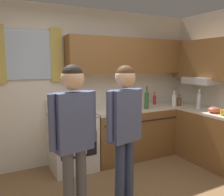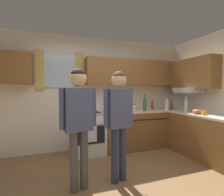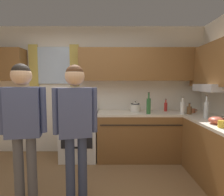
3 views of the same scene
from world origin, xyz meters
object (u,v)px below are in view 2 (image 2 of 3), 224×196
object	(u,v)px
bottle_wine_green	(145,105)
mixing_bowl	(198,112)
stovetop_kettle	(132,106)
bottle_tall_clear	(186,105)
adult_left	(79,114)
bottle_sauce_red	(152,105)
cup_terracotta	(172,108)
bottle_milk_white	(167,105)
mug_mustard_yellow	(203,113)
bottle_squat_brown	(171,107)
stove_oven	(88,132)
adult_in_plaid	(119,112)

from	to	relation	value
bottle_wine_green	mixing_bowl	bearing A→B (deg)	-45.37
stovetop_kettle	bottle_tall_clear	bearing A→B (deg)	-31.28
adult_left	bottle_sauce_red	bearing A→B (deg)	34.33
cup_terracotta	stovetop_kettle	size ratio (longest dim) A/B	0.40
bottle_milk_white	stovetop_kettle	distance (m)	0.85
bottle_wine_green	mug_mustard_yellow	bearing A→B (deg)	-54.05
bottle_squat_brown	stovetop_kettle	xyz separation A→B (m)	(-0.93, 0.26, 0.02)
bottle_squat_brown	bottle_sauce_red	xyz separation A→B (m)	(-0.32, 0.33, 0.02)
bottle_milk_white	bottle_squat_brown	world-z (taller)	bottle_milk_white
bottle_tall_clear	stovetop_kettle	bearing A→B (deg)	148.72
bottle_milk_white	cup_terracotta	bearing A→B (deg)	27.85
mug_mustard_yellow	mixing_bowl	xyz separation A→B (m)	(0.06, 0.20, 0.00)
stove_oven	stovetop_kettle	size ratio (longest dim) A/B	4.02
stovetop_kettle	mixing_bowl	xyz separation A→B (m)	(0.98, -1.01, -0.05)
mug_mustard_yellow	stove_oven	bearing A→B (deg)	149.56
stove_oven	adult_left	bearing A→B (deg)	-107.06
mixing_bowl	adult_in_plaid	bearing A→B (deg)	-170.19
bottle_tall_clear	adult_left	distance (m)	2.62
bottle_milk_white	bottle_wine_green	world-z (taller)	bottle_wine_green
bottle_sauce_red	adult_left	xyz separation A→B (m)	(-2.10, -1.43, 0.06)
adult_in_plaid	adult_left	bearing A→B (deg)	-177.53
stove_oven	mug_mustard_yellow	distance (m)	2.37
bottle_squat_brown	mixing_bowl	size ratio (longest dim) A/B	0.95
stove_oven	adult_in_plaid	xyz separation A→B (m)	(0.20, -1.30, 0.58)
mug_mustard_yellow	adult_in_plaid	size ratio (longest dim) A/B	0.07
adult_in_plaid	mixing_bowl	bearing A→B (deg)	9.81
cup_terracotta	mixing_bowl	bearing A→B (deg)	-96.54
mixing_bowl	adult_left	distance (m)	2.49
bottle_squat_brown	mixing_bowl	distance (m)	0.75
mug_mustard_yellow	cup_terracotta	world-z (taller)	mug_mustard_yellow
cup_terracotta	mug_mustard_yellow	bearing A→B (deg)	-98.52
bottle_squat_brown	bottle_wine_green	distance (m)	0.73
bottle_tall_clear	adult_in_plaid	bearing A→B (deg)	-159.76
bottle_tall_clear	bottle_squat_brown	xyz separation A→B (m)	(-0.10, 0.36, -0.06)
bottle_tall_clear	adult_left	world-z (taller)	adult_left
bottle_milk_white	adult_left	bearing A→B (deg)	-154.13
bottle_squat_brown	mug_mustard_yellow	xyz separation A→B (m)	(-0.01, -0.95, -0.03)
stovetop_kettle	adult_left	bearing A→B (deg)	-137.49
bottle_squat_brown	mug_mustard_yellow	size ratio (longest dim) A/B	1.71
stovetop_kettle	bottle_milk_white	bearing A→B (deg)	-16.81
stove_oven	cup_terracotta	world-z (taller)	stove_oven
bottle_squat_brown	mixing_bowl	bearing A→B (deg)	-86.18
bottle_tall_clear	stovetop_kettle	world-z (taller)	bottle_tall_clear
bottle_sauce_red	mug_mustard_yellow	xyz separation A→B (m)	(0.31, -1.28, -0.05)
stovetop_kettle	adult_in_plaid	world-z (taller)	adult_in_plaid
stove_oven	cup_terracotta	xyz separation A→B (m)	(2.16, -0.07, 0.47)
stove_oven	bottle_sauce_red	xyz separation A→B (m)	(1.69, 0.11, 0.53)
bottle_tall_clear	cup_terracotta	xyz separation A→B (m)	(0.05, 0.53, -0.10)
bottle_squat_brown	adult_left	world-z (taller)	adult_left
bottle_milk_white	mug_mustard_yellow	world-z (taller)	bottle_milk_white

